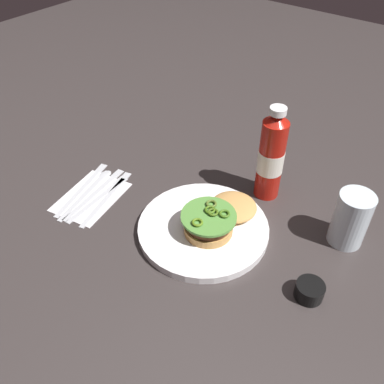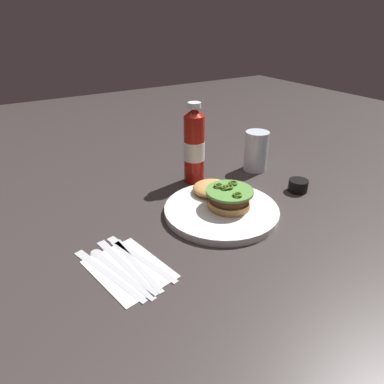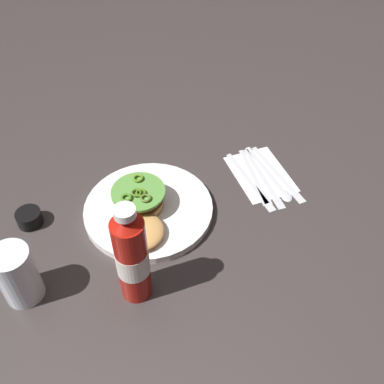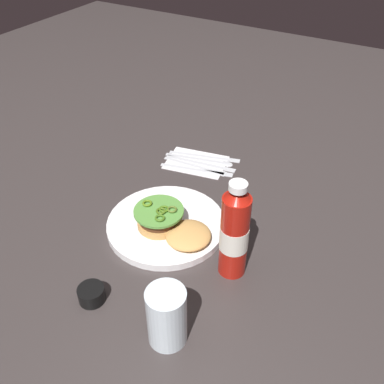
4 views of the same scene
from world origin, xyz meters
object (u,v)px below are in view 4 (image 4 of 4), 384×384
object	(u,v)px
water_glass	(167,316)
fork_utensil	(200,166)
ketchup_bottle	(234,233)
condiment_cup	(91,294)
burger_sandwich	(170,224)
dinner_plate	(166,224)
napkin	(196,162)
table_knife	(205,163)
butter_knife	(209,156)
steak_knife	(201,169)
spoon_utensil	(208,160)

from	to	relation	value
water_glass	fork_utensil	distance (m)	0.56
water_glass	ketchup_bottle	bearing A→B (deg)	81.92
water_glass	condiment_cup	xyz separation A→B (m)	(-0.18, -0.00, -0.05)
burger_sandwich	water_glass	bearing A→B (deg)	-58.59
burger_sandwich	fork_utensil	distance (m)	0.29
dinner_plate	burger_sandwich	size ratio (longest dim) A/B	1.46
napkin	table_knife	distance (m)	0.03
napkin	burger_sandwich	bearing A→B (deg)	-71.63
butter_knife	fork_utensil	bearing A→B (deg)	-86.56
ketchup_bottle	table_knife	distance (m)	0.41
condiment_cup	table_knife	distance (m)	0.53
ketchup_bottle	butter_knife	bearing A→B (deg)	124.57
steak_knife	table_knife	bearing A→B (deg)	100.39
dinner_plate	spoon_utensil	bearing A→B (deg)	99.13
butter_knife	napkin	bearing A→B (deg)	-113.52
condiment_cup	fork_utensil	world-z (taller)	condiment_cup
table_knife	butter_knife	distance (m)	0.04
burger_sandwich	steak_knife	world-z (taller)	burger_sandwich
burger_sandwich	condiment_cup	xyz separation A→B (m)	(-0.04, -0.23, -0.02)
spoon_utensil	steak_knife	bearing A→B (deg)	-83.54
ketchup_bottle	dinner_plate	bearing A→B (deg)	167.62
condiment_cup	steak_knife	world-z (taller)	condiment_cup
steak_knife	fork_utensil	world-z (taller)	same
water_glass	steak_knife	size ratio (longest dim) A/B	0.59
condiment_cup	spoon_utensil	bearing A→B (deg)	93.69
dinner_plate	fork_utensil	xyz separation A→B (m)	(-0.05, 0.26, -0.00)
table_knife	fork_utensil	bearing A→B (deg)	-100.78
butter_knife	dinner_plate	bearing A→B (deg)	-80.09
steak_knife	butter_knife	bearing A→B (deg)	100.59
fork_utensil	spoon_utensil	world-z (taller)	same
fork_utensil	table_knife	size ratio (longest dim) A/B	0.92
fork_utensil	napkin	bearing A→B (deg)	143.60
dinner_plate	steak_knife	world-z (taller)	dinner_plate
table_knife	condiment_cup	bearing A→B (deg)	-86.18
ketchup_bottle	napkin	world-z (taller)	ketchup_bottle
dinner_plate	burger_sandwich	world-z (taller)	burger_sandwich
water_glass	butter_knife	xyz separation A→B (m)	(-0.22, 0.57, -0.06)
water_glass	butter_knife	distance (m)	0.61
ketchup_bottle	fork_utensil	size ratio (longest dim) A/B	1.19
burger_sandwich	ketchup_bottle	size ratio (longest dim) A/B	0.83
water_glass	spoon_utensil	size ratio (longest dim) A/B	0.62
ketchup_bottle	condiment_cup	xyz separation A→B (m)	(-0.21, -0.21, -0.09)
condiment_cup	table_knife	xyz separation A→B (m)	(-0.04, 0.53, -0.01)
burger_sandwich	table_knife	bearing A→B (deg)	103.51
ketchup_bottle	fork_utensil	bearing A→B (deg)	129.13
water_glass	burger_sandwich	bearing A→B (deg)	121.41
fork_utensil	spoon_utensil	bearing A→B (deg)	84.85
fork_utensil	butter_knife	xyz separation A→B (m)	(-0.00, 0.06, 0.00)
table_knife	spoon_utensil	xyz separation A→B (m)	(-0.00, 0.02, 0.00)
burger_sandwich	spoon_utensil	bearing A→B (deg)	102.66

